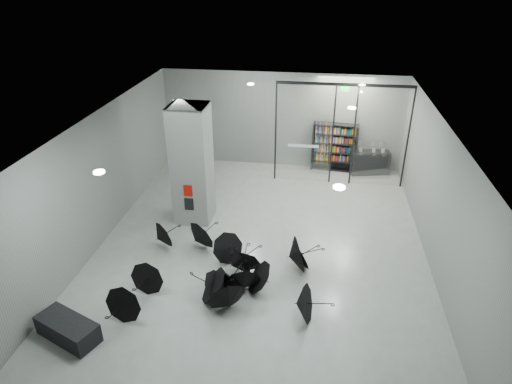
# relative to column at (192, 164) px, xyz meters

# --- Properties ---
(room) EXTENTS (14.00, 14.02, 4.01)m
(room) POSITION_rel_column_xyz_m (2.50, -2.00, 0.84)
(room) COLOR gray
(room) RESTS_ON ground
(column) EXTENTS (1.20, 1.20, 4.00)m
(column) POSITION_rel_column_xyz_m (0.00, 0.00, 0.00)
(column) COLOR slate
(column) RESTS_ON ground
(fire_cabinet) EXTENTS (0.28, 0.04, 0.38)m
(fire_cabinet) POSITION_rel_column_xyz_m (0.00, -0.62, -0.65)
(fire_cabinet) COLOR #A50A07
(fire_cabinet) RESTS_ON column
(info_panel) EXTENTS (0.30, 0.03, 0.42)m
(info_panel) POSITION_rel_column_xyz_m (0.00, -0.62, -1.15)
(info_panel) COLOR black
(info_panel) RESTS_ON column
(exit_sign) EXTENTS (0.30, 0.06, 0.15)m
(exit_sign) POSITION_rel_column_xyz_m (4.90, 3.30, 1.82)
(exit_sign) COLOR #0CE533
(exit_sign) RESTS_ON room
(glass_partition) EXTENTS (5.06, 0.08, 4.00)m
(glass_partition) POSITION_rel_column_xyz_m (4.89, 3.50, 0.18)
(glass_partition) COLOR silver
(glass_partition) RESTS_ON ground
(bench) EXTENTS (1.69, 1.21, 0.50)m
(bench) POSITION_rel_column_xyz_m (-1.49, -5.87, -1.75)
(bench) COLOR black
(bench) RESTS_ON ground
(bookshelf) EXTENTS (1.88, 0.58, 2.04)m
(bookshelf) POSITION_rel_column_xyz_m (4.77, 4.75, -0.98)
(bookshelf) COLOR black
(bookshelf) RESTS_ON ground
(shop_counter) EXTENTS (1.68, 0.98, 0.95)m
(shop_counter) POSITION_rel_column_xyz_m (6.25, 4.62, -1.53)
(shop_counter) COLOR black
(shop_counter) RESTS_ON ground
(umbrella_cluster) EXTENTS (5.49, 4.21, 1.29)m
(umbrella_cluster) POSITION_rel_column_xyz_m (1.89, -3.42, -1.70)
(umbrella_cluster) COLOR black
(umbrella_cluster) RESTS_ON ground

